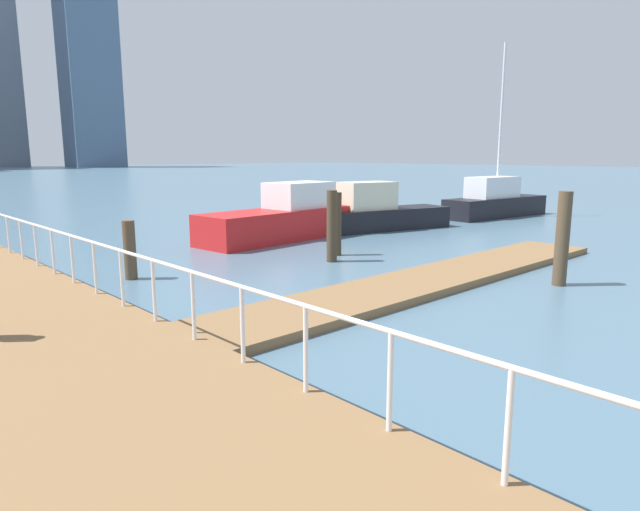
{
  "coord_description": "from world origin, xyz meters",
  "views": [
    {
      "loc": [
        -7.18,
        3.46,
        3.17
      ],
      "look_at": [
        -1.07,
        9.98,
        1.51
      ],
      "focal_mm": 30.66,
      "sensor_mm": 36.0,
      "label": 1
    }
  ],
  "objects": [
    {
      "name": "dock_piling_3",
      "position": [
        4.09,
        14.97,
        1.07
      ],
      "size": [
        0.31,
        0.31,
        2.14
      ],
      "primitive_type": "cylinder",
      "color": "#473826",
      "rests_on": "ground_plane"
    },
    {
      "name": "moored_boat_3",
      "position": [
        18.61,
        17.8,
        0.81
      ],
      "size": [
        6.76,
        2.31,
        8.58
      ],
      "color": "black",
      "rests_on": "ground_plane"
    },
    {
      "name": "boardwalk_railing",
      "position": [
        -3.15,
        9.28,
        1.21
      ],
      "size": [
        0.06,
        28.03,
        1.08
      ],
      "color": "white",
      "rests_on": "boardwalk"
    },
    {
      "name": "moored_boat_2",
      "position": [
        6.01,
        19.47,
        0.78
      ],
      "size": [
        7.04,
        2.59,
        2.12
      ],
      "color": "red",
      "rests_on": "ground_plane"
    },
    {
      "name": "dock_piling_2",
      "position": [
        4.95,
        15.59,
        1.0
      ],
      "size": [
        0.25,
        0.25,
        2.0
      ],
      "primitive_type": "cylinder",
      "color": "#473826",
      "rests_on": "ground_plane"
    },
    {
      "name": "dock_piling_1",
      "position": [
        -1.33,
        16.83,
        0.76
      ],
      "size": [
        0.31,
        0.31,
        1.52
      ],
      "primitive_type": "cylinder",
      "color": "brown",
      "rests_on": "ground_plane"
    },
    {
      "name": "skyline_tower_4",
      "position": [
        47.87,
        146.23,
        20.44
      ],
      "size": [
        13.21,
        13.74,
        40.88
      ],
      "primitive_type": "cube",
      "rotation": [
        0.0,
        0.0,
        -0.09
      ],
      "color": "slate",
      "rests_on": "ground_plane"
    },
    {
      "name": "dock_piling_0",
      "position": [
        6.06,
        8.98,
        1.15
      ],
      "size": [
        0.33,
        0.33,
        2.31
      ],
      "primitive_type": "cylinder",
      "color": "brown",
      "rests_on": "ground_plane"
    },
    {
      "name": "ground_plane",
      "position": [
        0.0,
        20.0,
        0.0
      ],
      "size": [
        300.0,
        300.0,
        0.0
      ],
      "primitive_type": "plane",
      "color": "slate"
    },
    {
      "name": "floating_dock",
      "position": [
        3.82,
        11.27,
        0.09
      ],
      "size": [
        14.64,
        2.0,
        0.18
      ],
      "primitive_type": "cube",
      "color": "olive",
      "rests_on": "ground_plane"
    },
    {
      "name": "moored_boat_0",
      "position": [
        10.58,
        18.66,
        0.74
      ],
      "size": [
        6.08,
        3.05,
        2.05
      ],
      "color": "black",
      "rests_on": "ground_plane"
    }
  ]
}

